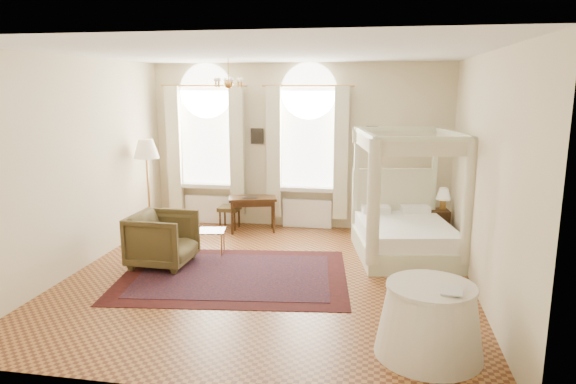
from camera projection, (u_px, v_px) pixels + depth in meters
name	position (u px, v px, depth m)	size (l,w,h in m)	color
ground	(268.00, 278.00, 7.77)	(6.00, 6.00, 0.00)	#955B2B
room_walls	(267.00, 148.00, 7.37)	(6.00, 6.00, 6.00)	beige
window_left	(207.00, 153.00, 10.56)	(1.62, 0.27, 3.29)	white
window_right	(308.00, 156.00, 10.20)	(1.62, 0.27, 3.29)	white
chandelier	(229.00, 82.00, 8.49)	(0.51, 0.45, 0.50)	#AD7A39
wall_pictures	(303.00, 135.00, 10.23)	(2.54, 0.03, 0.39)	black
canopy_bed	(405.00, 229.00, 8.66)	(1.94, 2.23, 2.13)	beige
nightstand	(436.00, 225.00, 9.57)	(0.42, 0.38, 0.60)	#3E2510
nightstand_lamp	(443.00, 195.00, 9.53)	(0.27, 0.27, 0.39)	#AD7A39
writing_desk	(253.00, 202.00, 10.14)	(1.03, 0.72, 0.70)	#3E2510
laptop	(250.00, 197.00, 10.06)	(0.31, 0.20, 0.02)	black
stool	(229.00, 210.00, 10.37)	(0.41, 0.41, 0.46)	#45381D
armchair	(163.00, 239.00, 8.24)	(0.93, 0.95, 0.87)	#40351B
coffee_table	(207.00, 232.00, 8.81)	(0.69, 0.54, 0.42)	silver
floor_lamp	(146.00, 154.00, 9.61)	(0.48, 0.48, 1.87)	#AD7A39
oriental_rug	(234.00, 275.00, 7.86)	(3.70, 2.87, 0.01)	#41110F
side_table	(429.00, 320.00, 5.50)	(1.16, 1.16, 0.79)	white
book	(441.00, 290.00, 5.26)	(0.22, 0.29, 0.03)	black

